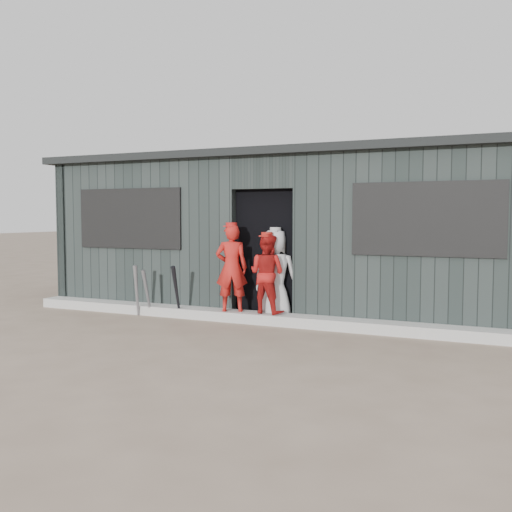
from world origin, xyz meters
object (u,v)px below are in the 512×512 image
at_px(player_red_right, 267,274).
at_px(player_grey_back, 275,275).
at_px(bat_left, 137,291).
at_px(dugout, 295,233).
at_px(player_red_left, 232,268).
at_px(bat_mid, 147,293).
at_px(bat_right, 177,292).

bearing_deg(player_red_right, player_grey_back, -94.84).
bearing_deg(player_red_right, bat_left, 17.98).
bearing_deg(dugout, bat_left, -135.25).
height_order(player_red_left, player_grey_back, player_red_left).
distance_m(bat_left, bat_mid, 0.17).
relative_size(bat_left, player_red_left, 0.62).
height_order(bat_mid, dugout, dugout).
bearing_deg(player_red_right, dugout, -74.92).
height_order(player_red_right, dugout, dugout).
bearing_deg(bat_right, player_grey_back, 17.85).
relative_size(bat_mid, player_grey_back, 0.54).
distance_m(bat_right, player_red_right, 1.46).
distance_m(bat_left, player_grey_back, 2.25).
bearing_deg(bat_left, bat_mid, 16.39).
height_order(bat_right, player_red_right, player_red_right).
bearing_deg(bat_mid, player_grey_back, 12.89).
bearing_deg(bat_left, player_grey_back, 13.15).
bearing_deg(bat_left, dugout, 44.75).
bearing_deg(bat_mid, bat_right, -1.02).
bearing_deg(bat_mid, player_red_left, 7.67).
distance_m(player_red_right, dugout, 1.74).
relative_size(bat_left, player_red_right, 0.70).
bearing_deg(player_grey_back, dugout, -86.03).
xyz_separation_m(bat_left, player_red_right, (2.12, 0.30, 0.33)).
xyz_separation_m(player_red_left, player_red_right, (0.55, 0.07, -0.07)).
xyz_separation_m(bat_left, dugout, (1.96, 1.95, 0.88)).
bearing_deg(player_red_left, bat_right, -10.27).
xyz_separation_m(bat_right, player_red_left, (0.85, 0.20, 0.39)).
xyz_separation_m(bat_right, player_grey_back, (1.45, 0.47, 0.28)).
height_order(bat_left, player_grey_back, player_grey_back).
xyz_separation_m(bat_mid, dugout, (1.80, 1.90, 0.91)).
xyz_separation_m(player_grey_back, dugout, (-0.20, 1.44, 0.59)).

